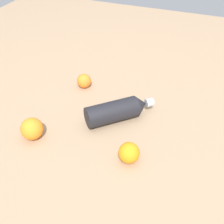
% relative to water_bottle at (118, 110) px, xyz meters
% --- Properties ---
extents(ground_plane, '(2.40, 2.40, 0.00)m').
position_rel_water_bottle_xyz_m(ground_plane, '(0.01, 0.02, -0.04)').
color(ground_plane, '#9E7F60').
extents(water_bottle, '(0.23, 0.22, 0.08)m').
position_rel_water_bottle_xyz_m(water_bottle, '(0.00, 0.00, 0.00)').
color(water_bottle, black).
rests_on(water_bottle, ground_plane).
extents(orange_0, '(0.06, 0.06, 0.06)m').
position_rel_water_bottle_xyz_m(orange_0, '(-0.21, 0.15, -0.01)').
color(orange_0, orange).
rests_on(orange_0, ground_plane).
extents(orange_1, '(0.07, 0.07, 0.07)m').
position_rel_water_bottle_xyz_m(orange_1, '(0.10, -0.18, -0.01)').
color(orange_1, orange).
rests_on(orange_1, ground_plane).
extents(orange_2, '(0.08, 0.08, 0.08)m').
position_rel_water_bottle_xyz_m(orange_2, '(-0.24, -0.20, -0.00)').
color(orange_2, orange).
rests_on(orange_2, ground_plane).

